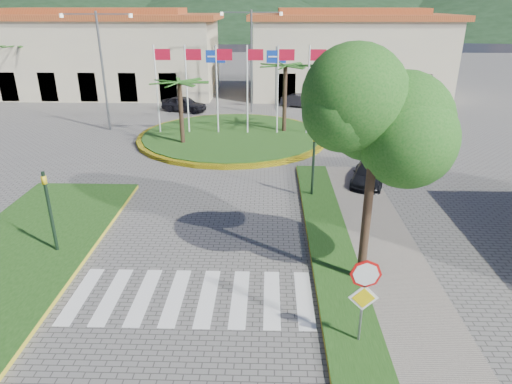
{
  "coord_description": "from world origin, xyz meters",
  "views": [
    {
      "loc": [
        2.44,
        -7.79,
        8.48
      ],
      "look_at": [
        1.99,
        8.0,
        1.91
      ],
      "focal_mm": 32.0,
      "sensor_mm": 36.0,
      "label": 1
    }
  ],
  "objects_px": {
    "deciduous_tree": "(376,128)",
    "white_van": "(122,94)",
    "stop_sign": "(364,289)",
    "car_dark_b": "(300,101)",
    "roundabout_island": "(233,136)",
    "car_dark_a": "(184,104)",
    "car_side_right": "(369,174)"
  },
  "relations": [
    {
      "from": "stop_sign",
      "to": "deciduous_tree",
      "type": "xyz_separation_m",
      "value": [
        0.6,
        3.04,
        3.38
      ]
    },
    {
      "from": "deciduous_tree",
      "to": "car_side_right",
      "type": "distance_m",
      "value": 10.18
    },
    {
      "from": "deciduous_tree",
      "to": "white_van",
      "type": "relative_size",
      "value": 1.55
    },
    {
      "from": "car_dark_b",
      "to": "white_van",
      "type": "bearing_deg",
      "value": 98.94
    },
    {
      "from": "car_dark_a",
      "to": "car_dark_b",
      "type": "distance_m",
      "value": 10.06
    },
    {
      "from": "stop_sign",
      "to": "car_side_right",
      "type": "distance_m",
      "value": 12.23
    },
    {
      "from": "roundabout_island",
      "to": "car_side_right",
      "type": "height_order",
      "value": "roundabout_island"
    },
    {
      "from": "car_dark_b",
      "to": "car_side_right",
      "type": "distance_m",
      "value": 18.55
    },
    {
      "from": "roundabout_island",
      "to": "stop_sign",
      "type": "xyz_separation_m",
      "value": [
        4.9,
        -20.04,
        1.62
      ]
    },
    {
      "from": "roundabout_island",
      "to": "car_dark_a",
      "type": "xyz_separation_m",
      "value": [
        -4.69,
        8.16,
        0.47
      ]
    },
    {
      "from": "car_side_right",
      "to": "white_van",
      "type": "bearing_deg",
      "value": 149.3
    },
    {
      "from": "stop_sign",
      "to": "white_van",
      "type": "height_order",
      "value": "stop_sign"
    },
    {
      "from": "deciduous_tree",
      "to": "car_dark_a",
      "type": "bearing_deg",
      "value": 112.05
    },
    {
      "from": "deciduous_tree",
      "to": "car_side_right",
      "type": "xyz_separation_m",
      "value": [
        2.0,
        8.84,
        -4.64
      ]
    },
    {
      "from": "stop_sign",
      "to": "car_dark_b",
      "type": "distance_m",
      "value": 30.31
    },
    {
      "from": "white_van",
      "to": "car_dark_b",
      "type": "bearing_deg",
      "value": -106.72
    },
    {
      "from": "roundabout_island",
      "to": "car_dark_a",
      "type": "height_order",
      "value": "roundabout_island"
    },
    {
      "from": "deciduous_tree",
      "to": "car_dark_b",
      "type": "height_order",
      "value": "deciduous_tree"
    },
    {
      "from": "car_dark_a",
      "to": "car_dark_b",
      "type": "bearing_deg",
      "value": -59.91
    },
    {
      "from": "car_dark_b",
      "to": "car_side_right",
      "type": "bearing_deg",
      "value": -155.17
    },
    {
      "from": "car_dark_b",
      "to": "car_side_right",
      "type": "xyz_separation_m",
      "value": [
        2.35,
        -18.4,
        -0.01
      ]
    },
    {
      "from": "car_side_right",
      "to": "stop_sign",
      "type": "bearing_deg",
      "value": -85.05
    },
    {
      "from": "stop_sign",
      "to": "white_van",
      "type": "xyz_separation_m",
      "value": [
        -16.23,
        32.78,
        -1.18
      ]
    },
    {
      "from": "deciduous_tree",
      "to": "car_dark_b",
      "type": "relative_size",
      "value": 2.04
    },
    {
      "from": "car_dark_b",
      "to": "car_side_right",
      "type": "relative_size",
      "value": 0.9
    },
    {
      "from": "deciduous_tree",
      "to": "white_van",
      "type": "distance_m",
      "value": 34.48
    },
    {
      "from": "stop_sign",
      "to": "deciduous_tree",
      "type": "height_order",
      "value": "deciduous_tree"
    },
    {
      "from": "stop_sign",
      "to": "deciduous_tree",
      "type": "distance_m",
      "value": 4.59
    },
    {
      "from": "deciduous_tree",
      "to": "white_van",
      "type": "xyz_separation_m",
      "value": [
        -16.83,
        29.75,
        -4.57
      ]
    },
    {
      "from": "car_dark_b",
      "to": "deciduous_tree",
      "type": "bearing_deg",
      "value": -161.71
    },
    {
      "from": "white_van",
      "to": "car_side_right",
      "type": "distance_m",
      "value": 28.13
    },
    {
      "from": "roundabout_island",
      "to": "car_dark_b",
      "type": "relative_size",
      "value": 3.81
    }
  ]
}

